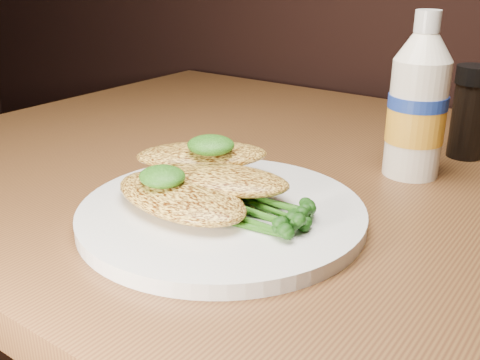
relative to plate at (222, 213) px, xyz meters
The scene contains 9 objects.
plate is the anchor object (origin of this frame).
chicken_front 0.05m from the plate, 137.17° to the right, with size 0.16×0.09×0.03m, color #F9C84F.
chicken_mid 0.04m from the plate, 130.45° to the left, with size 0.14×0.07×0.02m, color #F9C84F.
chicken_back 0.09m from the plate, 143.67° to the left, with size 0.14×0.07×0.02m, color #F9C84F.
pesto_front 0.07m from the plate, 144.43° to the right, with size 0.05×0.04×0.02m, color black.
pesto_back 0.08m from the plate, 138.85° to the left, with size 0.05×0.05×0.02m, color black.
broccolini_bundle 0.04m from the plate, ahead, with size 0.14×0.11×0.02m, color #245913, non-canonical shape.
mayo_bottle 0.27m from the plate, 65.65° to the left, with size 0.07×0.07×0.19m, color white, non-canonical shape.
pepper_grinder 0.37m from the plate, 67.37° to the left, with size 0.05×0.05×0.12m, color black, non-canonical shape.
Camera 1 is at (0.25, 0.48, 0.99)m, focal length 41.68 mm.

